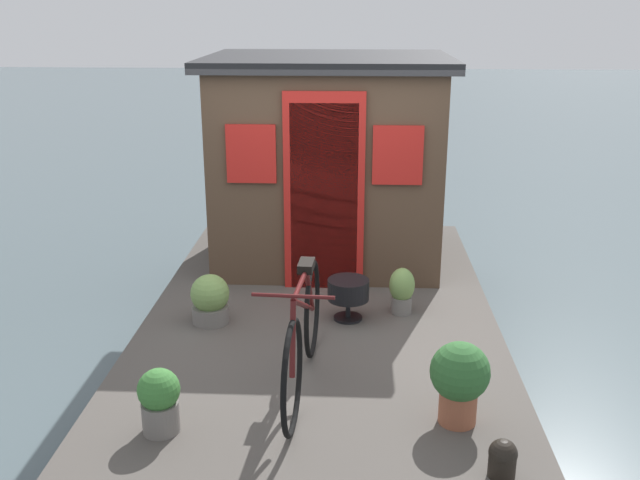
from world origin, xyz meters
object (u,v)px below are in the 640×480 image
potted_plant_ivy (210,299)px  potted_plant_basil (159,400)px  mooring_bollard (503,458)px  potted_plant_sage (402,290)px  charcoal_grill (348,291)px  houseboat_cabin (328,159)px  potted_plant_thyme (460,378)px  bicycle (303,334)px

potted_plant_ivy → potted_plant_basil: 1.60m
potted_plant_ivy → mooring_bollard: (-1.95, -2.01, -0.09)m
potted_plant_sage → charcoal_grill: 0.48m
houseboat_cabin → potted_plant_ivy: houseboat_cabin is taller
potted_plant_ivy → charcoal_grill: (0.11, -1.13, 0.05)m
potted_plant_thyme → houseboat_cabin: bearing=16.9°
houseboat_cabin → potted_plant_ivy: size_ratio=5.69×
charcoal_grill → houseboat_cabin: bearing=8.4°
houseboat_cabin → potted_plant_basil: houseboat_cabin is taller
potted_plant_ivy → houseboat_cabin: bearing=-28.0°
potted_plant_thyme → potted_plant_basil: (-0.19, 1.83, -0.09)m
houseboat_cabin → potted_plant_thyme: bearing=-163.1°
houseboat_cabin → mooring_bollard: size_ratio=10.29×
potted_plant_thyme → potted_plant_sage: bearing=8.7°
bicycle → potted_plant_ivy: size_ratio=4.26×
potted_plant_sage → potted_plant_basil: 2.45m
potted_plant_basil → bicycle: bearing=-55.6°
bicycle → charcoal_grill: size_ratio=5.00×
potted_plant_sage → mooring_bollard: size_ratio=1.76×
potted_plant_thyme → mooring_bollard: bearing=-161.9°
houseboat_cabin → potted_plant_basil: bearing=164.8°
houseboat_cabin → charcoal_grill: bearing=-171.6°
houseboat_cabin → bicycle: (-2.72, 0.06, -0.63)m
potted_plant_thyme → potted_plant_basil: bearing=96.1°
bicycle → potted_plant_basil: 1.03m
houseboat_cabin → charcoal_grill: size_ratio=6.68×
potted_plant_thyme → mooring_bollard: size_ratio=2.37×
houseboat_cabin → potted_plant_sage: bearing=-154.3°
potted_plant_ivy → potted_plant_sage: bearing=-80.4°
potted_plant_thyme → potted_plant_ivy: size_ratio=1.31×
bicycle → mooring_bollard: bearing=-128.1°
potted_plant_ivy → charcoal_grill: potted_plant_ivy is taller
potted_plant_ivy → potted_plant_thyme: bearing=-127.4°
houseboat_cabin → potted_plant_ivy: 2.09m
charcoal_grill → potted_plant_thyme: bearing=-155.1°
potted_plant_sage → mooring_bollard: 2.26m
potted_plant_thyme → potted_plant_sage: size_ratio=1.35×
houseboat_cabin → mooring_bollard: (-3.64, -1.12, -0.91)m
potted_plant_thyme → mooring_bollard: potted_plant_thyme is taller
mooring_bollard → bicycle: bearing=51.9°
potted_plant_basil → potted_plant_sage: bearing=-40.2°
potted_plant_sage → mooring_bollard: bearing=-169.0°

